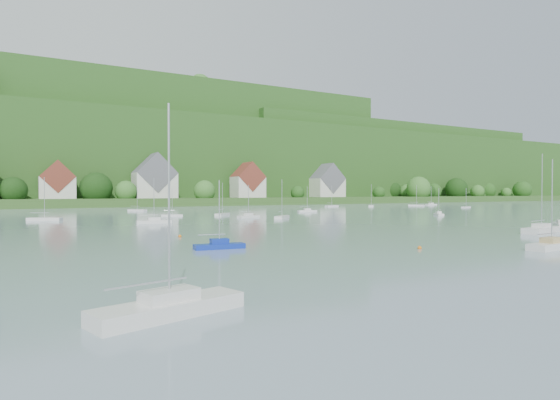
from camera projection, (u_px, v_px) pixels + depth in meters
name	position (u px, v px, depth m)	size (l,w,h in m)	color
far_shore_strip	(135.00, 201.00, 192.48)	(600.00, 60.00, 3.00)	#2E4F1D
forested_ridge	(109.00, 160.00, 252.22)	(620.00, 181.22, 69.89)	#154315
village_building_1	(57.00, 183.00, 168.16)	(12.00, 9.36, 14.00)	silver
village_building_2	(155.00, 180.00, 184.27)	(16.00, 11.44, 18.00)	silver
village_building_3	(248.00, 183.00, 201.97)	(13.00, 10.40, 15.50)	silver
village_building_4	(327.00, 184.00, 227.33)	(15.00, 10.40, 16.50)	silver
near_sailboat_0	(169.00, 306.00, 20.24)	(7.16, 3.74, 9.31)	silver
near_sailboat_1	(219.00, 245.00, 44.28)	(4.97, 1.82, 6.57)	#102A9A
near_sailboat_2	(552.00, 245.00, 43.94)	(6.49, 2.45, 8.55)	silver
near_sailboat_4	(542.00, 229.00, 61.49)	(8.08, 3.69, 10.53)	silver
mooring_buoy_0	(420.00, 249.00, 44.10)	(0.40, 0.40, 0.40)	orange
mooring_buoy_3	(180.00, 237.00, 55.71)	(0.40, 0.40, 0.40)	orange
far_sailboat_cluster	(238.00, 211.00, 123.33)	(196.46, 78.13, 8.53)	silver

